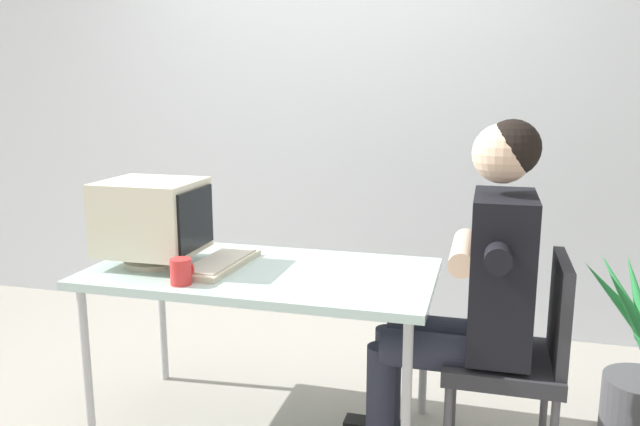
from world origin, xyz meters
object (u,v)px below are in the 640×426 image
at_px(keyboard, 220,263).
at_px(office_chair, 520,350).
at_px(crt_monitor, 153,218).
at_px(desk_mug, 181,271).
at_px(person_seated, 474,282).
at_px(desk, 262,281).

relative_size(keyboard, office_chair, 0.54).
relative_size(crt_monitor, desk_mug, 4.02).
xyz_separation_m(person_seated, desk_mug, (-1.08, -0.24, 0.03)).
distance_m(desk, keyboard, 0.19).
bearing_deg(desk_mug, office_chair, 10.78).
xyz_separation_m(crt_monitor, keyboard, (0.28, 0.03, -0.18)).
bearing_deg(crt_monitor, person_seated, 0.81).
distance_m(crt_monitor, person_seated, 1.33).
relative_size(crt_monitor, office_chair, 0.47).
xyz_separation_m(desk, desk_mug, (-0.23, -0.26, 0.10)).
relative_size(desk, desk_mug, 14.06).
relative_size(office_chair, desk_mug, 8.46).
bearing_deg(keyboard, crt_monitor, -173.39).
relative_size(keyboard, person_seated, 0.34).
relative_size(crt_monitor, person_seated, 0.30).
height_order(desk, desk_mug, desk_mug).
relative_size(desk, crt_monitor, 3.50).
height_order(crt_monitor, keyboard, crt_monitor).
distance_m(person_seated, desk_mug, 1.10).
height_order(desk, person_seated, person_seated).
bearing_deg(person_seated, office_chair, 0.00).
height_order(office_chair, desk_mug, office_chair).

